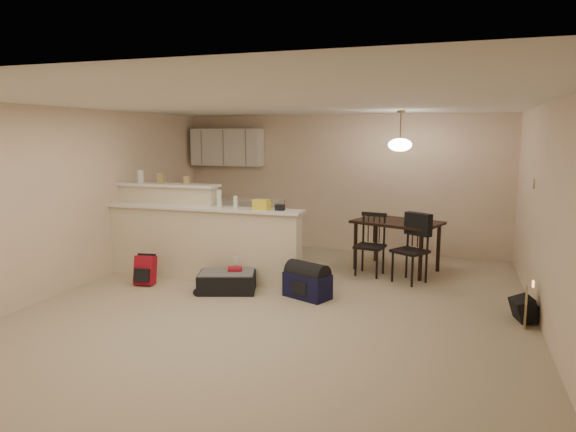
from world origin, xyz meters
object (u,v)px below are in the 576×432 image
at_px(black_daypack, 524,309).
at_px(suitcase, 227,282).
at_px(navy_duffel, 307,285).
at_px(dining_table, 397,227).
at_px(pendant_lamp, 400,144).
at_px(dining_chair_far, 410,249).
at_px(red_backpack, 145,270).
at_px(dining_chair_near, 370,245).

bearing_deg(black_daypack, suitcase, 76.72).
distance_m(suitcase, navy_duffel, 1.13).
height_order(dining_table, black_daypack, dining_table).
bearing_deg(pendant_lamp, black_daypack, -47.66).
relative_size(dining_table, black_daypack, 4.84).
bearing_deg(dining_chair_far, pendant_lamp, 144.06).
bearing_deg(dining_table, red_backpack, -130.22).
xyz_separation_m(suitcase, navy_duffel, (1.12, 0.09, 0.03)).
bearing_deg(black_daypack, pendant_lamp, 28.40).
xyz_separation_m(red_backpack, navy_duffel, (2.38, 0.15, -0.04)).
xyz_separation_m(pendant_lamp, navy_duffel, (-0.95, -1.79, -1.83)).
distance_m(red_backpack, black_daypack, 5.00).
distance_m(pendant_lamp, dining_chair_near, 1.61).
bearing_deg(navy_duffel, dining_chair_near, 89.81).
distance_m(dining_chair_near, black_daypack, 2.49).
bearing_deg(pendant_lamp, suitcase, -137.91).
bearing_deg(black_daypack, dining_chair_near, 41.12).
bearing_deg(suitcase, dining_chair_far, 9.72).
xyz_separation_m(dining_chair_near, red_backpack, (-2.98, -1.52, -0.27)).
relative_size(dining_chair_near, dining_chair_far, 0.96).
xyz_separation_m(dining_chair_far, navy_duffel, (-1.21, -1.15, -0.33)).
distance_m(dining_table, dining_chair_near, 0.59).
xyz_separation_m(dining_table, red_backpack, (-3.33, -1.93, -0.49)).
height_order(dining_table, dining_chair_near, dining_chair_near).
relative_size(dining_chair_far, navy_duffel, 1.64).
xyz_separation_m(suitcase, black_daypack, (3.74, 0.04, 0.01)).
height_order(dining_chair_far, navy_duffel, dining_chair_far).
bearing_deg(suitcase, dining_chair_near, 22.10).
bearing_deg(red_backpack, dining_table, 22.16).
relative_size(red_backpack, black_daypack, 1.36).
bearing_deg(black_daypack, navy_duffel, 75.10).
xyz_separation_m(dining_chair_near, navy_duffel, (-0.60, -1.37, -0.31)).
bearing_deg(black_daypack, dining_table, 28.40).
bearing_deg(dining_chair_far, red_backpack, -128.31).
bearing_deg(navy_duffel, suitcase, -152.24).
relative_size(dining_table, pendant_lamp, 2.39).
height_order(dining_table, dining_chair_far, dining_chair_far).
bearing_deg(red_backpack, suitcase, -5.29).
bearing_deg(pendant_lamp, dining_table, 0.00).
bearing_deg(dining_chair_near, dining_chair_far, -10.20).
xyz_separation_m(dining_table, suitcase, (-2.07, -1.87, -0.57)).
xyz_separation_m(pendant_lamp, suitcase, (-2.07, -1.87, -1.86)).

